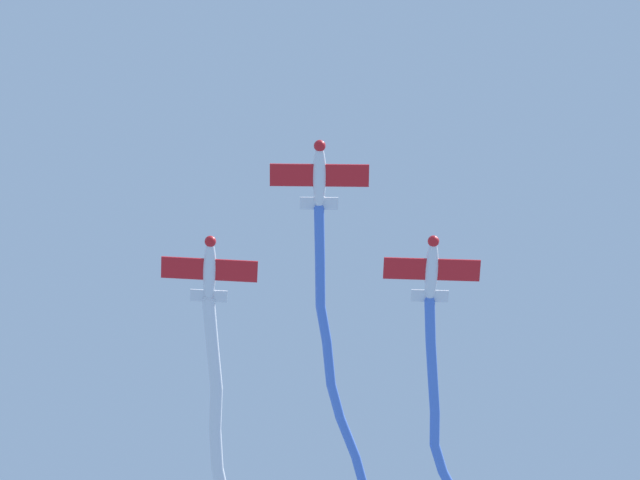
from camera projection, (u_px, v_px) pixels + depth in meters
airplane_lead at (319, 175)px, 89.87m from camera, size 4.75×5.99×1.54m
smoke_trail_lead at (334, 360)px, 95.24m from camera, size 20.62×8.50×2.68m
airplane_left_wing at (432, 269)px, 92.15m from camera, size 4.80×5.95×1.54m
smoke_trail_left_wing at (436, 405)px, 97.00m from camera, size 15.61×6.49×3.37m
airplane_right_wing at (210, 269)px, 92.47m from camera, size 4.84×5.90×1.54m
smoke_trail_right_wing at (218, 427)px, 97.19m from camera, size 17.47×9.32×2.01m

